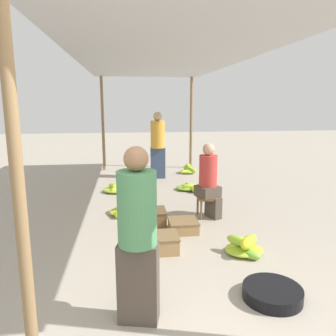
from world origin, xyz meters
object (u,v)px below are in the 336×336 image
object	(u,v)px
vendor_foreground	(138,234)
crate_mid	(183,226)
crate_far	(152,217)
basin_black	(272,293)
banana_pile_left_0	(127,209)
banana_pile_right_1	(188,170)
shopper_walking_mid	(158,144)
banana_pile_right_0	(245,247)
banana_pile_right_2	(189,187)
banana_pile_left_1	(116,188)
vendor_seated	(209,180)
stool	(207,200)
crate_near	(162,243)

from	to	relation	value
vendor_foreground	crate_mid	bearing A→B (deg)	69.35
crate_far	basin_black	bearing A→B (deg)	-65.39
banana_pile_left_0	banana_pile_right_1	world-z (taller)	banana_pile_left_0
banana_pile_left_0	shopper_walking_mid	size ratio (longest dim) A/B	0.34
banana_pile_right_0	banana_pile_right_2	world-z (taller)	banana_pile_right_0
banana_pile_left_1	banana_pile_right_1	distance (m)	2.53
vendor_seated	crate_far	xyz separation A→B (m)	(-0.98, -0.19, -0.53)
banana_pile_left_1	banana_pile_right_0	bearing A→B (deg)	-62.05
banana_pile_right_0	crate_mid	bearing A→B (deg)	128.48
crate_far	shopper_walking_mid	size ratio (longest dim) A/B	0.26
vendor_foreground	crate_far	size ratio (longest dim) A/B	3.50
basin_black	banana_pile_right_1	size ratio (longest dim) A/B	1.18
stool	banana_pile_right_0	bearing A→B (deg)	-84.40
basin_black	banana_pile_right_1	world-z (taller)	banana_pile_right_1
vendor_foreground	vendor_seated	xyz separation A→B (m)	(1.28, 2.57, -0.17)
vendor_seated	basin_black	bearing A→B (deg)	-89.03
vendor_seated	banana_pile_right_1	bearing A→B (deg)	84.98
banana_pile_right_2	crate_far	distance (m)	2.18
vendor_seated	banana_pile_right_0	world-z (taller)	vendor_seated
vendor_foreground	banana_pile_right_2	size ratio (longest dim) A/B	2.57
banana_pile_right_1	shopper_walking_mid	world-z (taller)	shopper_walking_mid
basin_black	crate_far	xyz separation A→B (m)	(-1.02, 2.22, 0.05)
banana_pile_left_0	crate_far	size ratio (longest dim) A/B	1.27
banana_pile_left_1	banana_pile_right_2	distance (m)	1.61
vendor_seated	crate_mid	bearing A→B (deg)	-132.23
stool	banana_pile_right_1	distance (m)	3.51
vendor_seated	banana_pile_right_2	xyz separation A→B (m)	(0.01, 1.75, -0.58)
crate_near	shopper_walking_mid	size ratio (longest dim) A/B	0.25
banana_pile_right_0	banana_pile_right_1	size ratio (longest dim) A/B	1.24
crate_mid	crate_near	bearing A→B (deg)	-122.43
banana_pile_right_0	banana_pile_right_2	bearing A→B (deg)	92.03
crate_near	crate_mid	distance (m)	0.72
shopper_walking_mid	stool	bearing A→B (deg)	-79.91
banana_pile_right_1	crate_mid	xyz separation A→B (m)	(-0.84, -4.08, -0.01)
banana_pile_left_0	banana_pile_right_1	bearing A→B (deg)	62.17
banana_pile_right_1	banana_pile_right_2	bearing A→B (deg)	-99.63
banana_pile_left_1	banana_pile_right_0	xyz separation A→B (m)	(1.72, -3.24, 0.02)
vendor_seated	crate_near	world-z (taller)	vendor_seated
banana_pile_right_2	stool	bearing A→B (deg)	-90.89
crate_far	vendor_foreground	bearing A→B (deg)	-97.30
banana_pile_left_1	vendor_foreground	bearing A→B (deg)	-85.91
vendor_seated	basin_black	distance (m)	2.48
banana_pile_right_0	crate_far	size ratio (longest dim) A/B	1.37
banana_pile_left_0	banana_pile_left_1	xyz separation A→B (m)	(-0.22, 1.52, -0.02)
vendor_foreground	crate_near	size ratio (longest dim) A/B	3.72
stool	banana_pile_right_1	world-z (taller)	stool
shopper_walking_mid	banana_pile_right_1	bearing A→B (deg)	26.74
vendor_foreground	shopper_walking_mid	size ratio (longest dim) A/B	0.93
vendor_foreground	banana_pile_right_0	bearing A→B (deg)	39.45
crate_far	crate_mid	bearing A→B (deg)	-41.64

